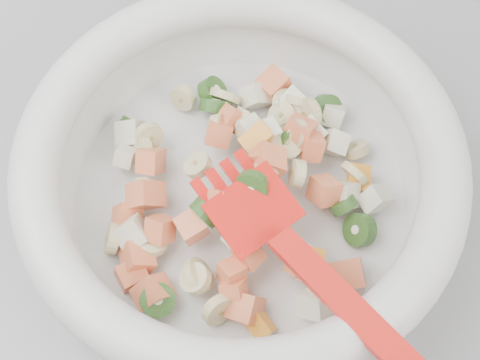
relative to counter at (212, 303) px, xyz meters
The scene contains 2 objects.
counter is the anchor object (origin of this frame).
mixing_bowl 0.51m from the counter, 24.47° to the right, with size 0.42×0.35×0.12m.
Camera 1 is at (0.20, 1.19, 1.46)m, focal length 55.00 mm.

